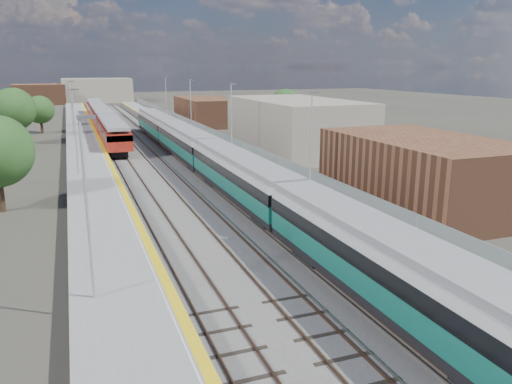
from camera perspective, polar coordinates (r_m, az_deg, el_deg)
ground at (r=63.76m, az=-10.66°, el=4.57°), size 320.00×320.00×0.00m
ballast_bed at (r=65.87m, az=-12.98°, el=4.78°), size 10.50×155.00×0.06m
tracks at (r=67.58m, az=-12.67°, el=5.09°), size 8.96×160.00×0.17m
platform_right at (r=67.15m, az=-6.60°, el=5.65°), size 4.70×155.00×8.52m
platform_left at (r=65.28m, az=-18.93°, el=4.73°), size 4.30×155.00×8.52m
buildings at (r=150.83m, az=-23.94°, el=13.07°), size 72.00×185.50×40.00m
green_train at (r=47.76m, az=-5.53°, el=4.26°), size 2.80×78.05×3.08m
red_train at (r=86.37m, az=-17.15°, el=8.06°), size 2.86×58.09×3.62m
tree_b at (r=74.73m, az=-25.98°, el=8.50°), size 5.65×5.65×7.66m
tree_c at (r=86.91m, az=-23.46°, el=8.62°), size 4.38×4.38×5.93m
tree_d at (r=80.14m, az=3.39°, el=9.86°), size 5.16×5.16×7.00m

